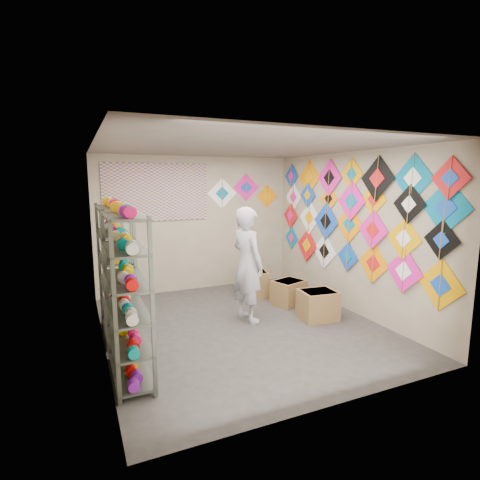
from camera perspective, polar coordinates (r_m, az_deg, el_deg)
name	(u,v)px	position (r m, az deg, el deg)	size (l,w,h in m)	color
ground	(242,326)	(5.94, 0.29, -12.98)	(4.50, 4.50, 0.00)	#35312E
room_walls	(242,220)	(5.53, 0.31, 3.01)	(4.50, 4.50, 4.50)	tan
shelf_rack_front	(127,297)	(4.39, -16.81, -8.32)	(0.40, 1.10, 1.90)	#4C5147
shelf_rack_back	(115,271)	(5.64, -18.47, -4.53)	(0.40, 1.10, 1.90)	#4C5147
string_spools	(120,275)	(4.99, -17.80, -5.14)	(0.12, 2.36, 0.12)	#E70E58
kite_wall_display	(351,216)	(6.54, 16.58, 3.54)	(0.06, 4.28, 2.08)	#F7A500
back_wall_kites	(242,192)	(7.95, 0.31, 7.32)	(1.62, 0.02, 0.74)	white
poster	(156,192)	(7.39, -12.62, 7.11)	(2.00, 0.01, 1.10)	#534AA0
shopkeeper	(247,264)	(5.93, 1.14, -3.74)	(0.57, 0.74, 1.83)	silver
carton_a	(318,305)	(6.27, 11.78, -9.67)	(0.57, 0.47, 0.47)	olive
carton_b	(289,292)	(6.89, 7.41, -7.93)	(0.54, 0.44, 0.44)	olive
carton_c	(253,283)	(7.33, 1.99, -6.57)	(0.52, 0.57, 0.50)	olive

